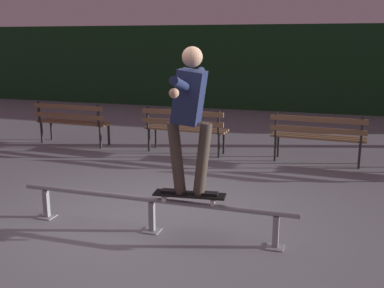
{
  "coord_description": "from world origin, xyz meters",
  "views": [
    {
      "loc": [
        1.84,
        -4.65,
        2.11
      ],
      "look_at": [
        0.22,
        0.53,
        0.85
      ],
      "focal_mm": 42.16,
      "sensor_mm": 36.0,
      "label": 1
    }
  ],
  "objects_px": {
    "grind_rail": "(152,206)",
    "skateboard": "(190,195)",
    "park_bench_leftmost": "(72,119)",
    "park_bench_right_center": "(318,133)",
    "skateboarder": "(190,109)",
    "park_bench_left_center": "(184,126)"
  },
  "relations": [
    {
      "from": "skateboarder",
      "to": "park_bench_left_center",
      "type": "bearing_deg",
      "value": 109.21
    },
    {
      "from": "park_bench_left_center",
      "to": "skateboarder",
      "type": "bearing_deg",
      "value": -70.79
    },
    {
      "from": "skateboarder",
      "to": "park_bench_right_center",
      "type": "xyz_separation_m",
      "value": [
        1.2,
        3.5,
        -0.88
      ]
    },
    {
      "from": "grind_rail",
      "to": "skateboarder",
      "type": "relative_size",
      "value": 2.08
    },
    {
      "from": "grind_rail",
      "to": "skateboard",
      "type": "distance_m",
      "value": 0.48
    },
    {
      "from": "park_bench_leftmost",
      "to": "park_bench_right_center",
      "type": "distance_m",
      "value": 4.83
    },
    {
      "from": "skateboarder",
      "to": "park_bench_right_center",
      "type": "distance_m",
      "value": 3.8
    },
    {
      "from": "skateboard",
      "to": "skateboarder",
      "type": "bearing_deg",
      "value": 5.86
    },
    {
      "from": "grind_rail",
      "to": "skateboard",
      "type": "bearing_deg",
      "value": 0.0
    },
    {
      "from": "park_bench_leftmost",
      "to": "park_bench_left_center",
      "type": "height_order",
      "value": "same"
    },
    {
      "from": "grind_rail",
      "to": "park_bench_leftmost",
      "type": "relative_size",
      "value": 2.0
    },
    {
      "from": "grind_rail",
      "to": "skateboarder",
      "type": "distance_m",
      "value": 1.2
    },
    {
      "from": "skateboard",
      "to": "park_bench_right_center",
      "type": "distance_m",
      "value": 3.7
    },
    {
      "from": "grind_rail",
      "to": "skateboard",
      "type": "relative_size",
      "value": 4.07
    },
    {
      "from": "grind_rail",
      "to": "skateboard",
      "type": "xyz_separation_m",
      "value": [
        0.44,
        0.0,
        0.18
      ]
    },
    {
      "from": "grind_rail",
      "to": "park_bench_left_center",
      "type": "xyz_separation_m",
      "value": [
        -0.77,
        3.5,
        0.23
      ]
    },
    {
      "from": "skateboard",
      "to": "park_bench_left_center",
      "type": "height_order",
      "value": "park_bench_left_center"
    },
    {
      "from": "skateboard",
      "to": "skateboarder",
      "type": "distance_m",
      "value": 0.94
    },
    {
      "from": "grind_rail",
      "to": "park_bench_right_center",
      "type": "xyz_separation_m",
      "value": [
        1.64,
        3.5,
        0.23
      ]
    },
    {
      "from": "skateboarder",
      "to": "park_bench_right_center",
      "type": "relative_size",
      "value": 0.96
    },
    {
      "from": "grind_rail",
      "to": "park_bench_left_center",
      "type": "bearing_deg",
      "value": 102.44
    },
    {
      "from": "skateboard",
      "to": "park_bench_left_center",
      "type": "distance_m",
      "value": 3.71
    }
  ]
}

